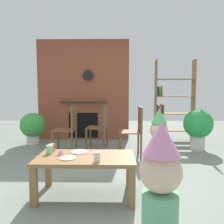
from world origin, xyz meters
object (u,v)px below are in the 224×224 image
Objects in this scene: paper_plate_rear at (68,158)px; potted_plant_short at (33,126)px; birthday_cake_slice at (61,152)px; child_in_pink at (159,139)px; dining_chair_left at (69,126)px; paper_cup_near_right at (50,150)px; child_with_cone_hat at (160,193)px; paper_cup_near_left at (97,157)px; potted_plant_tall at (198,126)px; paper_cup_center at (52,148)px; bookshelf at (171,104)px; coffee_table at (86,163)px; dining_chair_right at (135,128)px; dining_chair_middle at (101,124)px; paper_plate_front at (79,152)px.

potted_plant_short is (-1.33, 2.63, -0.07)m from paper_plate_rear.
potted_plant_short is at bearing 116.21° from birthday_cake_slice.
child_in_pink is 1.04× the size of dining_chair_left.
child_with_cone_hat is at bearing -48.10° from paper_cup_near_right.
paper_cup_near_left is 0.58× the size of paper_plate_rear.
dining_chair_left is at bearing -173.54° from potted_plant_tall.
bookshelf is at bearing 53.01° from paper_cup_center.
paper_cup_near_left is (0.14, -0.20, 0.13)m from coffee_table.
dining_chair_right is (0.06, 2.75, -0.02)m from child_with_cone_hat.
bookshelf is 0.98m from potted_plant_tall.
paper_plate_rear is 0.25× the size of potted_plant_short.
dining_chair_right reaches higher than paper_cup_center.
child_with_cone_hat is 3.48m from potted_plant_tall.
dining_chair_middle is (-0.10, 2.32, 0.00)m from paper_cup_near_left.
potted_plant_short is at bearing 113.85° from paper_cup_near_right.
child_in_pink reaches higher than potted_plant_short.
birthday_cake_slice is 1.46m from child_with_cone_hat.
child_with_cone_hat reaches higher than paper_cup_near_left.
paper_plate_front is 1.21m from child_in_pink.
dining_chair_right is at bearing 52.40° from paper_cup_center.
potted_plant_tall is (1.03, 1.36, -0.01)m from child_in_pink.
child_in_pink is at bearing -127.25° from potted_plant_tall.
child_in_pink is at bearing 38.27° from coffee_table.
dining_chair_right is 1.29× the size of potted_plant_short.
paper_plate_rear is at bearing 61.42° from dining_chair_right.
paper_plate_rear is at bearing -134.40° from potted_plant_tall.
potted_plant_tall reaches higher than paper_plate_rear.
paper_cup_near_right is 1.09× the size of paper_cup_center.
paper_plate_rear is 1.42m from child_in_pink.
potted_plant_tall is at bearing 42.32° from birthday_cake_slice.
paper_plate_rear is 0.18× the size of child_with_cone_hat.
child_with_cone_hat is at bearing -59.95° from paper_plate_front.
paper_cup_near_right is (-2.07, -2.86, -0.36)m from bookshelf.
paper_cup_near_right is 0.35m from paper_plate_front.
dining_chair_left is (-1.51, 1.07, 0.02)m from child_in_pink.
paper_cup_near_left is 1.11× the size of paper_cup_center.
paper_cup_near_right is at bearing 11.95° from child_with_cone_hat.
paper_cup_center is at bearing 9.57° from child_with_cone_hat.
child_with_cone_hat reaches higher than paper_plate_rear.
coffee_table is at bearing 95.98° from dining_chair_middle.
paper_plate_front is (0.34, 0.07, -0.04)m from paper_cup_near_right.
potted_plant_short is at bearing 120.86° from paper_plate_front.
potted_plant_short is (-1.23, 2.49, -0.09)m from birthday_cake_slice.
child_in_pink reaches higher than dining_chair_left.
bookshelf is 3.41m from coffee_table.
bookshelf is 3.55m from paper_cup_near_right.
child_with_cone_hat reaches higher than child_in_pink.
paper_cup_center is 0.34m from paper_plate_front.
birthday_cake_slice is 1.43m from child_in_pink.
potted_plant_short is (-2.14, 3.62, -0.13)m from child_with_cone_hat.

